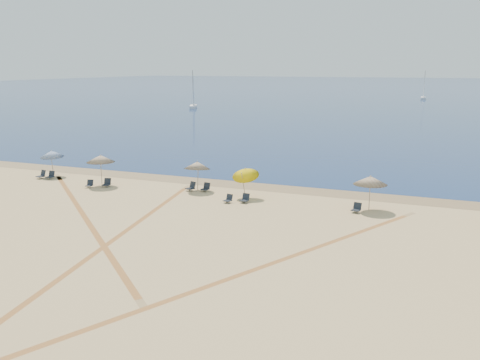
% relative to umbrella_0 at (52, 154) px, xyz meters
% --- Properties ---
extents(ground, '(160.00, 160.00, 0.00)m').
position_rel_umbrella_0_xyz_m(ground, '(17.72, -21.03, -1.95)').
color(ground, tan).
rests_on(ground, ground).
extents(ocean, '(500.00, 500.00, 0.00)m').
position_rel_umbrella_0_xyz_m(ocean, '(17.72, 203.97, -1.94)').
color(ocean, '#0C2151').
rests_on(ocean, ground).
extents(wet_sand, '(500.00, 500.00, 0.00)m').
position_rel_umbrella_0_xyz_m(wet_sand, '(17.72, 2.97, -1.94)').
color(wet_sand, olive).
rests_on(wet_sand, ground).
extents(umbrella_0, '(1.97, 2.00, 2.30)m').
position_rel_umbrella_0_xyz_m(umbrella_0, '(0.00, 0.00, 0.00)').
color(umbrella_0, gray).
rests_on(umbrella_0, ground).
extents(umbrella_1, '(2.21, 2.21, 2.50)m').
position_rel_umbrella_0_xyz_m(umbrella_1, '(6.07, -1.45, 0.22)').
color(umbrella_1, gray).
rests_on(umbrella_1, ground).
extents(umbrella_2, '(2.01, 2.05, 2.32)m').
position_rel_umbrella_0_xyz_m(umbrella_2, '(13.87, -0.12, 0.00)').
color(umbrella_2, gray).
rests_on(umbrella_2, ground).
extents(umbrella_3, '(1.93, 2.00, 2.49)m').
position_rel_umbrella_0_xyz_m(umbrella_3, '(18.08, -0.93, -0.08)').
color(umbrella_3, gray).
rests_on(umbrella_3, ground).
extents(umbrella_4, '(2.21, 2.21, 2.35)m').
position_rel_umbrella_0_xyz_m(umbrella_4, '(26.87, -1.00, 0.07)').
color(umbrella_4, gray).
rests_on(umbrella_4, ground).
extents(chair_0, '(0.75, 0.82, 0.70)m').
position_rel_umbrella_0_xyz_m(chair_0, '(-0.29, -1.09, -1.64)').
color(chair_0, black).
rests_on(chair_0, ground).
extents(chair_1, '(0.56, 0.65, 0.64)m').
position_rel_umbrella_0_xyz_m(chair_1, '(0.49, -0.88, -1.66)').
color(chair_1, black).
rests_on(chair_1, ground).
extents(chair_2, '(0.60, 0.67, 0.59)m').
position_rel_umbrella_0_xyz_m(chair_2, '(5.56, -2.33, -1.69)').
color(chair_2, black).
rests_on(chair_2, ground).
extents(chair_3, '(0.65, 0.73, 0.66)m').
position_rel_umbrella_0_xyz_m(chair_3, '(6.69, -1.65, -1.65)').
color(chair_3, black).
rests_on(chair_3, ground).
extents(chair_4, '(0.78, 0.83, 0.68)m').
position_rel_umbrella_0_xyz_m(chair_4, '(13.47, -0.40, -1.65)').
color(chair_4, black).
rests_on(chair_4, ground).
extents(chair_5, '(0.62, 0.70, 0.64)m').
position_rel_umbrella_0_xyz_m(chair_5, '(14.59, -0.15, -1.66)').
color(chair_5, black).
rests_on(chair_5, ground).
extents(chair_6, '(0.61, 0.67, 0.59)m').
position_rel_umbrella_0_xyz_m(chair_6, '(17.50, -2.64, -1.69)').
color(chair_6, black).
rests_on(chair_6, ground).
extents(chair_7, '(0.58, 0.66, 0.63)m').
position_rel_umbrella_0_xyz_m(chair_7, '(18.57, -2.19, -1.67)').
color(chair_7, black).
rests_on(chair_7, ground).
extents(chair_8, '(0.64, 0.71, 0.63)m').
position_rel_umbrella_0_xyz_m(chair_8, '(26.20, -1.85, -1.67)').
color(chair_8, black).
rests_on(chair_8, ground).
extents(sailboat_0, '(3.50, 5.68, 8.30)m').
position_rel_umbrella_0_xyz_m(sailboat_0, '(-22.26, 71.16, 0.57)').
color(sailboat_0, white).
rests_on(sailboat_0, ocean).
extents(sailboat_1, '(1.61, 5.38, 7.93)m').
position_rel_umbrella_0_xyz_m(sailboat_1, '(23.96, 124.16, 0.45)').
color(sailboat_1, white).
rests_on(sailboat_1, ocean).
extents(tire_tracks, '(52.19, 43.91, 0.00)m').
position_rel_umbrella_0_xyz_m(tire_tracks, '(16.20, -12.01, -1.94)').
color(tire_tracks, tan).
rests_on(tire_tracks, ground).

